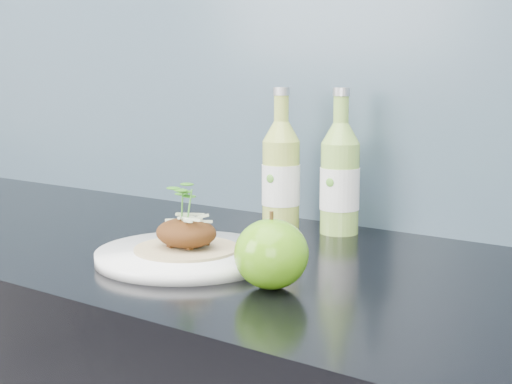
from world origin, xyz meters
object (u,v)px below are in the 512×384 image
cider_bottle_left (281,175)px  cider_bottle_right (340,179)px  dinner_plate (187,255)px  green_apple (271,254)px

cider_bottle_left → cider_bottle_right: 0.11m
cider_bottle_left → cider_bottle_right: (0.10, 0.02, 0.00)m
dinner_plate → cider_bottle_right: cider_bottle_right is taller
green_apple → cider_bottle_right: bearing=105.2°
green_apple → cider_bottle_right: (-0.09, 0.33, 0.05)m
dinner_plate → cider_bottle_left: bearing=93.9°
dinner_plate → green_apple: bearing=-12.8°
cider_bottle_right → dinner_plate: bearing=-108.8°
green_apple → cider_bottle_left: cider_bottle_left is taller
green_apple → cider_bottle_left: 0.37m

